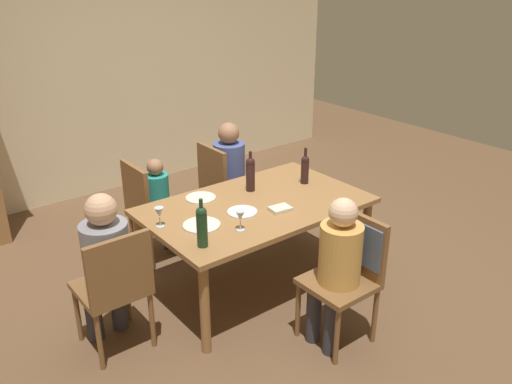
# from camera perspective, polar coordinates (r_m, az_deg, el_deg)

# --- Properties ---
(ground_plane) EXTENTS (10.00, 10.00, 0.00)m
(ground_plane) POSITION_cam_1_polar(r_m,az_deg,el_deg) (4.56, -0.00, -9.69)
(ground_plane) COLOR brown
(rear_room_partition) EXTENTS (6.40, 0.12, 2.70)m
(rear_room_partition) POSITION_cam_1_polar(r_m,az_deg,el_deg) (6.31, -15.87, 12.13)
(rear_room_partition) COLOR beige
(rear_room_partition) RESTS_ON ground_plane
(dining_table) EXTENTS (1.74, 1.07, 0.73)m
(dining_table) POSITION_cam_1_polar(r_m,az_deg,el_deg) (4.23, -0.00, -2.19)
(dining_table) COLOR olive
(dining_table) RESTS_ON ground_plane
(chair_left_end) EXTENTS (0.44, 0.44, 0.92)m
(chair_left_end) POSITION_cam_1_polar(r_m,az_deg,el_deg) (3.68, -14.87, -9.52)
(chair_left_end) COLOR brown
(chair_left_end) RESTS_ON ground_plane
(chair_near) EXTENTS (0.46, 0.44, 0.92)m
(chair_near) POSITION_cam_1_polar(r_m,az_deg,el_deg) (3.75, 10.25, -7.27)
(chair_near) COLOR brown
(chair_near) RESTS_ON ground_plane
(chair_far_right) EXTENTS (0.44, 0.44, 0.92)m
(chair_far_right) POSITION_cam_1_polar(r_m,az_deg,el_deg) (5.13, -3.64, 0.93)
(chair_far_right) COLOR brown
(chair_far_right) RESTS_ON ground_plane
(chair_far_left) EXTENTS (0.44, 0.44, 0.92)m
(chair_far_left) POSITION_cam_1_polar(r_m,az_deg,el_deg) (4.77, -11.41, -1.30)
(chair_far_left) COLOR brown
(chair_far_left) RESTS_ON ground_plane
(person_woman_host) EXTENTS (0.31, 0.36, 1.15)m
(person_woman_host) POSITION_cam_1_polar(r_m,az_deg,el_deg) (3.70, -15.80, -7.04)
(person_woman_host) COLOR #33333D
(person_woman_host) RESTS_ON ground_plane
(person_man_bearded) EXTENTS (0.33, 0.29, 1.10)m
(person_man_bearded) POSITION_cam_1_polar(r_m,az_deg,el_deg) (3.63, 8.70, -7.46)
(person_man_bearded) COLOR #33333D
(person_man_bearded) RESTS_ON ground_plane
(person_man_guest) EXTENTS (0.35, 0.30, 1.12)m
(person_man_guest) POSITION_cam_1_polar(r_m,az_deg,el_deg) (5.14, -2.63, 2.42)
(person_man_guest) COLOR #33333D
(person_man_guest) RESTS_ON ground_plane
(person_child_small) EXTENTS (0.25, 0.22, 0.94)m
(person_child_small) POSITION_cam_1_polar(r_m,az_deg,el_deg) (4.80, -10.26, -0.67)
(person_child_small) COLOR #33333D
(person_child_small) RESTS_ON ground_plane
(wine_bottle_tall_green) EXTENTS (0.07, 0.07, 0.34)m
(wine_bottle_tall_green) POSITION_cam_1_polar(r_m,az_deg,el_deg) (3.53, -5.82, -3.57)
(wine_bottle_tall_green) COLOR #19381E
(wine_bottle_tall_green) RESTS_ON dining_table
(wine_bottle_dark_red) EXTENTS (0.08, 0.08, 0.34)m
(wine_bottle_dark_red) POSITION_cam_1_polar(r_m,az_deg,el_deg) (4.39, -0.60, 2.05)
(wine_bottle_dark_red) COLOR black
(wine_bottle_dark_red) RESTS_ON dining_table
(wine_bottle_short_olive) EXTENTS (0.07, 0.07, 0.32)m
(wine_bottle_short_olive) POSITION_cam_1_polar(r_m,az_deg,el_deg) (4.56, 5.27, 2.55)
(wine_bottle_short_olive) COLOR black
(wine_bottle_short_olive) RESTS_ON dining_table
(wine_glass_near_left) EXTENTS (0.07, 0.07, 0.15)m
(wine_glass_near_left) POSITION_cam_1_polar(r_m,az_deg,el_deg) (3.86, -10.33, -2.23)
(wine_glass_near_left) COLOR silver
(wine_glass_near_left) RESTS_ON dining_table
(wine_glass_centre) EXTENTS (0.07, 0.07, 0.15)m
(wine_glass_centre) POSITION_cam_1_polar(r_m,az_deg,el_deg) (3.75, -1.70, -2.65)
(wine_glass_centre) COLOR silver
(wine_glass_centre) RESTS_ON dining_table
(dinner_plate_host) EXTENTS (0.27, 0.27, 0.01)m
(dinner_plate_host) POSITION_cam_1_polar(r_m,az_deg,el_deg) (3.87, -5.85, -3.55)
(dinner_plate_host) COLOR silver
(dinner_plate_host) RESTS_ON dining_table
(dinner_plate_guest_left) EXTENTS (0.24, 0.24, 0.01)m
(dinner_plate_guest_left) POSITION_cam_1_polar(r_m,az_deg,el_deg) (4.31, -5.95, -0.63)
(dinner_plate_guest_left) COLOR silver
(dinner_plate_guest_left) RESTS_ON dining_table
(dinner_plate_guest_right) EXTENTS (0.23, 0.23, 0.01)m
(dinner_plate_guest_right) POSITION_cam_1_polar(r_m,az_deg,el_deg) (4.05, -1.48, -2.15)
(dinner_plate_guest_right) COLOR white
(dinner_plate_guest_right) RESTS_ON dining_table
(folded_napkin) EXTENTS (0.17, 0.14, 0.03)m
(folded_napkin) POSITION_cam_1_polar(r_m,az_deg,el_deg) (4.08, 2.62, -1.82)
(folded_napkin) COLOR beige
(folded_napkin) RESTS_ON dining_table
(handbag) EXTENTS (0.16, 0.29, 0.22)m
(handbag) POSITION_cam_1_polar(r_m,az_deg,el_deg) (5.14, -6.71, -4.36)
(handbag) COLOR brown
(handbag) RESTS_ON ground_plane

